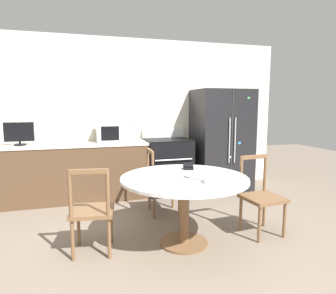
# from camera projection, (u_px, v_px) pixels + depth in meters

# --- Properties ---
(ground_plane) EXTENTS (14.00, 14.00, 0.00)m
(ground_plane) POSITION_uv_depth(u_px,v_px,m) (189.00, 261.00, 2.88)
(ground_plane) COLOR gray
(back_wall) EXTENTS (5.20, 0.10, 2.60)m
(back_wall) POSITION_uv_depth(u_px,v_px,m) (137.00, 116.00, 5.22)
(back_wall) COLOR silver
(back_wall) RESTS_ON ground_plane
(kitchen_counter) EXTENTS (2.27, 0.64, 0.90)m
(kitchen_counter) POSITION_uv_depth(u_px,v_px,m) (75.00, 172.00, 4.70)
(kitchen_counter) COLOR brown
(kitchen_counter) RESTS_ON ground_plane
(refrigerator) EXTENTS (0.94, 0.78, 1.75)m
(refrigerator) POSITION_uv_depth(u_px,v_px,m) (221.00, 140.00, 5.25)
(refrigerator) COLOR black
(refrigerator) RESTS_ON ground_plane
(oven_range) EXTENTS (0.74, 0.68, 1.08)m
(oven_range) POSITION_uv_depth(u_px,v_px,m) (168.00, 166.00, 5.09)
(oven_range) COLOR black
(oven_range) RESTS_ON ground_plane
(microwave) EXTENTS (0.47, 0.39, 0.31)m
(microwave) POSITION_uv_depth(u_px,v_px,m) (112.00, 132.00, 4.80)
(microwave) COLOR white
(microwave) RESTS_ON kitchen_counter
(countertop_tv) EXTENTS (0.41, 0.16, 0.34)m
(countertop_tv) POSITION_uv_depth(u_px,v_px,m) (19.00, 133.00, 4.38)
(countertop_tv) COLOR black
(countertop_tv) RESTS_ON kitchen_counter
(counter_bottle) EXTENTS (0.07, 0.07, 0.30)m
(counter_bottle) POSITION_uv_depth(u_px,v_px,m) (133.00, 134.00, 4.94)
(counter_bottle) COLOR silver
(counter_bottle) RESTS_ON kitchen_counter
(dining_table) EXTENTS (1.34, 1.34, 0.74)m
(dining_table) POSITION_uv_depth(u_px,v_px,m) (184.00, 188.00, 3.16)
(dining_table) COLOR white
(dining_table) RESTS_ON ground_plane
(dining_chair_right) EXTENTS (0.46, 0.46, 0.90)m
(dining_chair_right) POSITION_uv_depth(u_px,v_px,m) (261.00, 197.00, 3.46)
(dining_chair_right) COLOR brown
(dining_chair_right) RESTS_ON ground_plane
(dining_chair_left) EXTENTS (0.48, 0.48, 0.90)m
(dining_chair_left) POSITION_uv_depth(u_px,v_px,m) (92.00, 211.00, 2.99)
(dining_chair_left) COLOR brown
(dining_chair_left) RESTS_ON ground_plane
(dining_chair_far) EXTENTS (0.43, 0.43, 0.90)m
(dining_chair_far) POSITION_uv_depth(u_px,v_px,m) (162.00, 183.00, 4.09)
(dining_chair_far) COLOR brown
(dining_chair_far) RESTS_ON ground_plane
(candle_glass) EXTENTS (0.09, 0.09, 0.08)m
(candle_glass) POSITION_uv_depth(u_px,v_px,m) (208.00, 180.00, 2.86)
(candle_glass) COLOR silver
(candle_glass) RESTS_ON dining_table
(folded_napkin) EXTENTS (0.15, 0.07, 0.05)m
(folded_napkin) POSITION_uv_depth(u_px,v_px,m) (172.00, 175.00, 3.10)
(folded_napkin) COLOR beige
(folded_napkin) RESTS_ON dining_table
(wallet) EXTENTS (0.15, 0.16, 0.07)m
(wallet) POSITION_uv_depth(u_px,v_px,m) (188.00, 167.00, 3.52)
(wallet) COLOR black
(wallet) RESTS_ON dining_table
(mail_stack) EXTENTS (0.33, 0.37, 0.02)m
(mail_stack) POSITION_uv_depth(u_px,v_px,m) (201.00, 177.00, 3.10)
(mail_stack) COLOR white
(mail_stack) RESTS_ON dining_table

